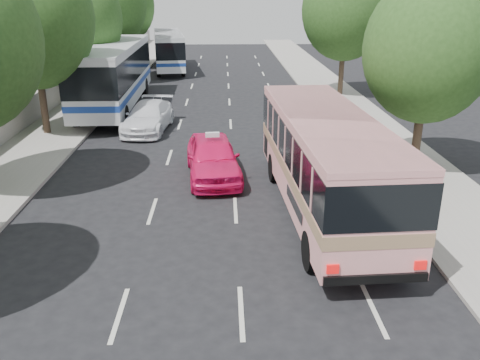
{
  "coord_description": "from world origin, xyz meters",
  "views": [
    {
      "loc": [
        0.65,
        -12.22,
        7.27
      ],
      "look_at": [
        1.12,
        2.73,
        1.6
      ],
      "focal_mm": 38.0,
      "sensor_mm": 36.0,
      "label": 1
    }
  ],
  "objects_px": {
    "white_pickup": "(148,117)",
    "tour_coach_rear": "(169,48)",
    "tour_coach_front": "(113,70)",
    "pink_bus": "(325,154)",
    "pink_taxi": "(213,157)"
  },
  "relations": [
    {
      "from": "pink_taxi",
      "to": "tour_coach_front",
      "type": "relative_size",
      "value": 0.37
    },
    {
      "from": "tour_coach_rear",
      "to": "white_pickup",
      "type": "bearing_deg",
      "value": -94.84
    },
    {
      "from": "white_pickup",
      "to": "tour_coach_rear",
      "type": "distance_m",
      "value": 21.93
    },
    {
      "from": "white_pickup",
      "to": "tour_coach_front",
      "type": "relative_size",
      "value": 0.38
    },
    {
      "from": "pink_bus",
      "to": "tour_coach_front",
      "type": "bearing_deg",
      "value": 118.85
    },
    {
      "from": "tour_coach_front",
      "to": "pink_bus",
      "type": "bearing_deg",
      "value": -59.21
    },
    {
      "from": "tour_coach_rear",
      "to": "pink_bus",
      "type": "bearing_deg",
      "value": -83.12
    },
    {
      "from": "pink_bus",
      "to": "tour_coach_rear",
      "type": "height_order",
      "value": "pink_bus"
    },
    {
      "from": "pink_bus",
      "to": "white_pickup",
      "type": "height_order",
      "value": "pink_bus"
    },
    {
      "from": "pink_bus",
      "to": "pink_taxi",
      "type": "distance_m",
      "value": 5.43
    },
    {
      "from": "pink_bus",
      "to": "tour_coach_rear",
      "type": "bearing_deg",
      "value": 101.39
    },
    {
      "from": "pink_taxi",
      "to": "tour_coach_rear",
      "type": "xyz_separation_m",
      "value": [
        -4.66,
        29.3,
        1.2
      ]
    },
    {
      "from": "pink_taxi",
      "to": "tour_coach_front",
      "type": "bearing_deg",
      "value": 110.77
    },
    {
      "from": "pink_taxi",
      "to": "tour_coach_front",
      "type": "distance_m",
      "value": 14.44
    },
    {
      "from": "white_pickup",
      "to": "tour_coach_front",
      "type": "distance_m",
      "value": 6.3
    }
  ]
}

